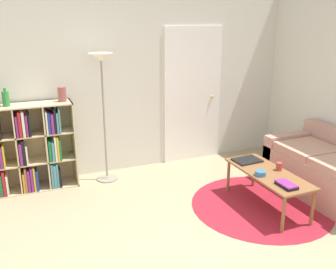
{
  "coord_description": "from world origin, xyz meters",
  "views": [
    {
      "loc": [
        -1.55,
        -2.17,
        2.11
      ],
      "look_at": [
        -0.02,
        1.49,
        0.85
      ],
      "focal_mm": 40.0,
      "sensor_mm": 36.0,
      "label": 1
    }
  ],
  "objects_px": {
    "bowl": "(261,173)",
    "bookshelf": "(27,149)",
    "laptop": "(247,160)",
    "vase_on_shelf": "(62,94)",
    "couch": "(333,173)",
    "cup": "(279,166)",
    "bottle_right": "(6,99)",
    "coffee_table": "(268,176)",
    "floor_lamp": "(102,76)"
  },
  "relations": [
    {
      "from": "coffee_table",
      "to": "vase_on_shelf",
      "type": "relative_size",
      "value": 6.2
    },
    {
      "from": "cup",
      "to": "bottle_right",
      "type": "distance_m",
      "value": 3.26
    },
    {
      "from": "bowl",
      "to": "bottle_right",
      "type": "xyz_separation_m",
      "value": [
        -2.5,
        1.57,
        0.73
      ]
    },
    {
      "from": "floor_lamp",
      "to": "coffee_table",
      "type": "height_order",
      "value": "floor_lamp"
    },
    {
      "from": "bowl",
      "to": "bottle_right",
      "type": "distance_m",
      "value": 3.04
    },
    {
      "from": "bowl",
      "to": "bottle_right",
      "type": "bearing_deg",
      "value": 147.79
    },
    {
      "from": "couch",
      "to": "bowl",
      "type": "distance_m",
      "value": 1.09
    },
    {
      "from": "bookshelf",
      "to": "vase_on_shelf",
      "type": "distance_m",
      "value": 0.81
    },
    {
      "from": "couch",
      "to": "laptop",
      "type": "relative_size",
      "value": 4.73
    },
    {
      "from": "bookshelf",
      "to": "cup",
      "type": "height_order",
      "value": "bookshelf"
    },
    {
      "from": "floor_lamp",
      "to": "laptop",
      "type": "distance_m",
      "value": 2.07
    },
    {
      "from": "couch",
      "to": "vase_on_shelf",
      "type": "bearing_deg",
      "value": 151.59
    },
    {
      "from": "laptop",
      "to": "couch",
      "type": "bearing_deg",
      "value": -23.76
    },
    {
      "from": "bowl",
      "to": "floor_lamp",
      "type": "bearing_deg",
      "value": 132.31
    },
    {
      "from": "laptop",
      "to": "cup",
      "type": "xyz_separation_m",
      "value": [
        0.17,
        -0.38,
        0.04
      ]
    },
    {
      "from": "bookshelf",
      "to": "floor_lamp",
      "type": "relative_size",
      "value": 0.65
    },
    {
      "from": "cup",
      "to": "vase_on_shelf",
      "type": "relative_size",
      "value": 0.51
    },
    {
      "from": "laptop",
      "to": "vase_on_shelf",
      "type": "xyz_separation_m",
      "value": [
        -1.97,
        1.16,
        0.75
      ]
    },
    {
      "from": "bowl",
      "to": "cup",
      "type": "relative_size",
      "value": 1.31
    },
    {
      "from": "cup",
      "to": "vase_on_shelf",
      "type": "distance_m",
      "value": 2.73
    },
    {
      "from": "bookshelf",
      "to": "bowl",
      "type": "distance_m",
      "value": 2.82
    },
    {
      "from": "coffee_table",
      "to": "bowl",
      "type": "relative_size",
      "value": 9.38
    },
    {
      "from": "vase_on_shelf",
      "to": "cup",
      "type": "bearing_deg",
      "value": -35.75
    },
    {
      "from": "coffee_table",
      "to": "bottle_right",
      "type": "relative_size",
      "value": 5.2
    },
    {
      "from": "couch",
      "to": "bottle_right",
      "type": "bearing_deg",
      "value": 156.18
    },
    {
      "from": "cup",
      "to": "vase_on_shelf",
      "type": "bearing_deg",
      "value": 144.25
    },
    {
      "from": "bookshelf",
      "to": "laptop",
      "type": "relative_size",
      "value": 3.32
    },
    {
      "from": "laptop",
      "to": "vase_on_shelf",
      "type": "bearing_deg",
      "value": 149.45
    },
    {
      "from": "couch",
      "to": "coffee_table",
      "type": "height_order",
      "value": "couch"
    },
    {
      "from": "couch",
      "to": "bowl",
      "type": "relative_size",
      "value": 13.07
    },
    {
      "from": "bottle_right",
      "to": "floor_lamp",
      "type": "bearing_deg",
      "value": -3.53
    },
    {
      "from": "coffee_table",
      "to": "bottle_right",
      "type": "bearing_deg",
      "value": 149.8
    },
    {
      "from": "bowl",
      "to": "vase_on_shelf",
      "type": "bearing_deg",
      "value": 139.57
    },
    {
      "from": "laptop",
      "to": "bottle_right",
      "type": "xyz_separation_m",
      "value": [
        -2.61,
        1.15,
        0.75
      ]
    },
    {
      "from": "bookshelf",
      "to": "laptop",
      "type": "xyz_separation_m",
      "value": [
        2.45,
        -1.16,
        -0.1
      ]
    },
    {
      "from": "couch",
      "to": "bowl",
      "type": "bearing_deg",
      "value": 179.81
    },
    {
      "from": "couch",
      "to": "vase_on_shelf",
      "type": "relative_size",
      "value": 8.65
    },
    {
      "from": "bowl",
      "to": "vase_on_shelf",
      "type": "xyz_separation_m",
      "value": [
        -1.86,
        1.58,
        0.73
      ]
    },
    {
      "from": "bookshelf",
      "to": "bottle_right",
      "type": "relative_size",
      "value": 5.09
    },
    {
      "from": "cup",
      "to": "coffee_table",
      "type": "bearing_deg",
      "value": -179.24
    },
    {
      "from": "bookshelf",
      "to": "vase_on_shelf",
      "type": "bearing_deg",
      "value": 0.43
    },
    {
      "from": "floor_lamp",
      "to": "bottle_right",
      "type": "bearing_deg",
      "value": 176.47
    },
    {
      "from": "floor_lamp",
      "to": "bowl",
      "type": "height_order",
      "value": "floor_lamp"
    },
    {
      "from": "couch",
      "to": "laptop",
      "type": "distance_m",
      "value": 1.07
    },
    {
      "from": "bottle_right",
      "to": "bowl",
      "type": "bearing_deg",
      "value": -32.21
    },
    {
      "from": "bookshelf",
      "to": "laptop",
      "type": "bearing_deg",
      "value": -25.33
    },
    {
      "from": "couch",
      "to": "cup",
      "type": "relative_size",
      "value": 17.11
    },
    {
      "from": "laptop",
      "to": "cup",
      "type": "relative_size",
      "value": 3.61
    },
    {
      "from": "bookshelf",
      "to": "vase_on_shelf",
      "type": "xyz_separation_m",
      "value": [
        0.48,
        0.0,
        0.65
      ]
    },
    {
      "from": "bowl",
      "to": "bookshelf",
      "type": "bearing_deg",
      "value": 145.94
    }
  ]
}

